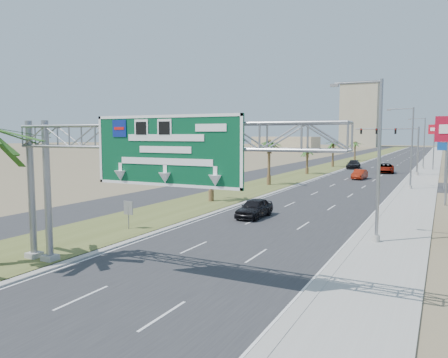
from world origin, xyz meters
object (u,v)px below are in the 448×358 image
Objects in this scene: car_mid_lane at (360,174)px; car_right_lane at (386,168)px; pole_sign_red_far at (434,133)px; car_far at (353,165)px; pole_sign_blue at (447,141)px; signal_mast at (405,146)px; sign_gantry at (142,149)px; car_left_lane at (254,208)px.

car_mid_lane is 0.75× the size of car_right_lane.
car_mid_lane is at bearing -111.27° from pole_sign_red_far.
car_mid_lane is 0.51× the size of pole_sign_red_far.
car_far is at bearing -166.58° from pole_sign_red_far.
pole_sign_blue is (9.26, -22.80, 5.18)m from car_right_lane.
signal_mast is 14.99m from pole_sign_red_far.
sign_gantry is 1.63× the size of signal_mast.
pole_sign_blue is at bearing -86.65° from pole_sign_red_far.
sign_gantry is 44.20m from pole_sign_blue.
car_left_lane is 56.53m from car_far.
car_far is at bearing 132.78° from signal_mast.
pole_sign_blue reaches higher than signal_mast.
car_left_lane is 0.51× the size of pole_sign_red_far.
car_right_lane is 14.60m from pole_sign_red_far.
sign_gantry is at bearing -90.13° from car_far.
car_right_lane is at bearing 112.10° from pole_sign_blue.
pole_sign_blue is at bearing 73.82° from sign_gantry.
pole_sign_red_far reaches higher than car_mid_lane.
car_right_lane is at bearing 85.97° from car_left_lane.
pole_sign_red_far is (14.17, 3.38, 6.17)m from car_far.
sign_gantry is 3.71× the size of car_left_lane.
car_mid_lane is 0.56× the size of pole_sign_blue.
pole_sign_blue is 33.94m from pole_sign_red_far.
signal_mast is 1.16× the size of pole_sign_red_far.
car_mid_lane is 21.49m from car_far.
sign_gantry reaches higher than car_left_lane.
car_mid_lane is at bearing 140.33° from pole_sign_blue.
car_left_lane is at bearing -99.54° from signal_mast.
pole_sign_blue is (11.47, -9.51, 5.27)m from car_mid_lane.
car_mid_lane is at bearing 89.06° from sign_gantry.
car_right_lane is 25.15m from pole_sign_blue.
car_left_lane is 1.01× the size of car_mid_lane.
sign_gantry reaches higher than car_mid_lane.
pole_sign_blue is at bearing -65.22° from car_far.
car_far is (-2.41, 56.47, 0.05)m from car_left_lane.
car_right_lane reaches higher than car_far.
signal_mast is 6.04m from car_right_lane.
car_right_lane is (2.21, 13.29, 0.09)m from car_mid_lane.
pole_sign_red_far is at bearing 72.27° from car_mid_lane.
pole_sign_red_far is (11.76, 59.85, 6.22)m from car_left_lane.
pole_sign_blue is (12.32, 42.45, -0.06)m from sign_gantry.
pole_sign_red_far is at bearing 51.00° from car_right_lane.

